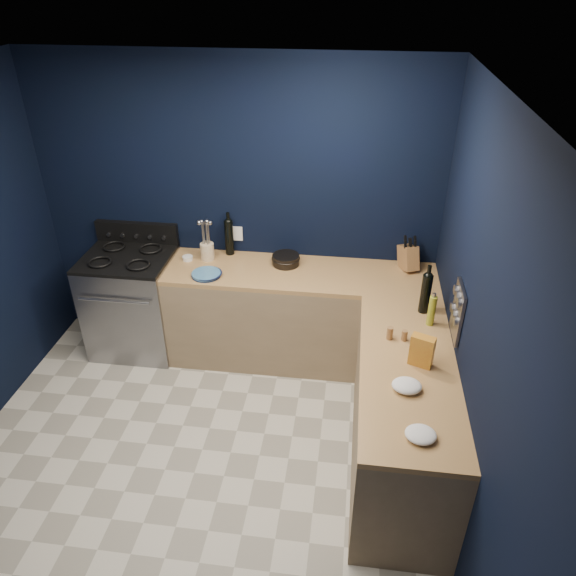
% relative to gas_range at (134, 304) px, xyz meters
% --- Properties ---
extents(floor, '(3.50, 3.50, 0.02)m').
position_rel_gas_range_xyz_m(floor, '(0.93, -1.42, -0.47)').
color(floor, beige).
rests_on(floor, ground).
extents(ceiling, '(3.50, 3.50, 0.02)m').
position_rel_gas_range_xyz_m(ceiling, '(0.93, -1.42, 2.15)').
color(ceiling, silver).
rests_on(ceiling, ground).
extents(wall_back, '(3.50, 0.02, 2.60)m').
position_rel_gas_range_xyz_m(wall_back, '(0.93, 0.34, 0.84)').
color(wall_back, black).
rests_on(wall_back, ground).
extents(wall_right, '(0.02, 3.50, 2.60)m').
position_rel_gas_range_xyz_m(wall_right, '(2.69, -1.42, 0.84)').
color(wall_right, black).
rests_on(wall_right, ground).
extents(cab_back, '(2.30, 0.63, 0.86)m').
position_rel_gas_range_xyz_m(cab_back, '(1.53, 0.02, -0.03)').
color(cab_back, '#8D7557').
rests_on(cab_back, floor).
extents(top_back, '(2.30, 0.63, 0.04)m').
position_rel_gas_range_xyz_m(top_back, '(1.53, 0.02, 0.42)').
color(top_back, brown).
rests_on(top_back, cab_back).
extents(cab_right, '(0.63, 1.67, 0.86)m').
position_rel_gas_range_xyz_m(cab_right, '(2.37, -1.13, -0.03)').
color(cab_right, '#8D7557').
rests_on(cab_right, floor).
extents(top_right, '(0.63, 1.67, 0.04)m').
position_rel_gas_range_xyz_m(top_right, '(2.37, -1.13, 0.42)').
color(top_right, brown).
rests_on(top_right, cab_right).
extents(gas_range, '(0.76, 0.66, 0.92)m').
position_rel_gas_range_xyz_m(gas_range, '(0.00, 0.00, 0.00)').
color(gas_range, gray).
rests_on(gas_range, floor).
extents(oven_door, '(0.59, 0.02, 0.42)m').
position_rel_gas_range_xyz_m(oven_door, '(0.00, -0.32, -0.01)').
color(oven_door, black).
rests_on(oven_door, gas_range).
extents(cooktop, '(0.76, 0.66, 0.03)m').
position_rel_gas_range_xyz_m(cooktop, '(0.00, 0.00, 0.48)').
color(cooktop, black).
rests_on(cooktop, gas_range).
extents(backguard, '(0.76, 0.06, 0.20)m').
position_rel_gas_range_xyz_m(backguard, '(0.00, 0.30, 0.58)').
color(backguard, black).
rests_on(backguard, gas_range).
extents(spice_panel, '(0.02, 0.28, 0.38)m').
position_rel_gas_range_xyz_m(spice_panel, '(2.67, -0.87, 0.72)').
color(spice_panel, gray).
rests_on(spice_panel, wall_right).
extents(wall_outlet, '(0.09, 0.02, 0.13)m').
position_rel_gas_range_xyz_m(wall_outlet, '(0.93, 0.32, 0.62)').
color(wall_outlet, white).
rests_on(wall_outlet, wall_back).
extents(plate_stack, '(0.29, 0.29, 0.03)m').
position_rel_gas_range_xyz_m(plate_stack, '(0.76, -0.15, 0.46)').
color(plate_stack, teal).
rests_on(plate_stack, top_back).
extents(ramekin, '(0.12, 0.12, 0.03)m').
position_rel_gas_range_xyz_m(ramekin, '(0.52, 0.10, 0.46)').
color(ramekin, white).
rests_on(ramekin, top_back).
extents(utensil_crock, '(0.13, 0.13, 0.15)m').
position_rel_gas_range_xyz_m(utensil_crock, '(0.69, 0.14, 0.51)').
color(utensil_crock, beige).
rests_on(utensil_crock, top_back).
extents(wine_bottle_back, '(0.09, 0.09, 0.32)m').
position_rel_gas_range_xyz_m(wine_bottle_back, '(0.86, 0.27, 0.60)').
color(wine_bottle_back, black).
rests_on(wine_bottle_back, top_back).
extents(lemon_basket, '(0.26, 0.26, 0.09)m').
position_rel_gas_range_xyz_m(lemon_basket, '(1.39, 0.14, 0.48)').
color(lemon_basket, black).
rests_on(lemon_basket, top_back).
extents(knife_block, '(0.20, 0.27, 0.25)m').
position_rel_gas_range_xyz_m(knife_block, '(2.43, 0.20, 0.54)').
color(knife_block, brown).
rests_on(knife_block, top_back).
extents(wine_bottle_right, '(0.10, 0.10, 0.31)m').
position_rel_gas_range_xyz_m(wine_bottle_right, '(2.51, -0.46, 0.60)').
color(wine_bottle_right, black).
rests_on(wine_bottle_right, top_right).
extents(oil_bottle, '(0.07, 0.07, 0.23)m').
position_rel_gas_range_xyz_m(oil_bottle, '(2.54, -0.63, 0.56)').
color(oil_bottle, olive).
rests_on(oil_bottle, top_right).
extents(spice_jar_near, '(0.05, 0.05, 0.09)m').
position_rel_gas_range_xyz_m(spice_jar_near, '(2.25, -0.84, 0.49)').
color(spice_jar_near, olive).
rests_on(spice_jar_near, top_right).
extents(spice_jar_far, '(0.05, 0.05, 0.08)m').
position_rel_gas_range_xyz_m(spice_jar_far, '(2.35, -0.84, 0.48)').
color(spice_jar_far, olive).
rests_on(spice_jar_far, top_right).
extents(crouton_bag, '(0.17, 0.12, 0.22)m').
position_rel_gas_range_xyz_m(crouton_bag, '(2.44, -1.10, 0.55)').
color(crouton_bag, red).
rests_on(crouton_bag, top_right).
extents(towel_front, '(0.22, 0.20, 0.06)m').
position_rel_gas_range_xyz_m(towel_front, '(2.34, -1.36, 0.47)').
color(towel_front, white).
rests_on(towel_front, top_right).
extents(towel_end, '(0.19, 0.18, 0.05)m').
position_rel_gas_range_xyz_m(towel_end, '(2.39, -1.75, 0.47)').
color(towel_end, white).
rests_on(towel_end, top_right).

